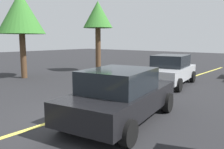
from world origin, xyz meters
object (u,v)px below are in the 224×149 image
Objects in this scene: tree_left_verge at (21,13)px; tree_centre_verge at (98,16)px; car_silver_crossing at (170,70)px; car_black_mid_road at (121,95)px.

tree_left_verge is 1.01× the size of tree_centre_verge.
tree_left_verge reaches higher than car_silver_crossing.
tree_centre_verge reaches higher than car_silver_crossing.
tree_centre_verge reaches higher than car_black_mid_road.
car_silver_crossing is 9.51m from tree_left_verge.
tree_centre_verge is at bearing -15.37° from tree_left_verge.
tree_left_verge is (-3.84, 8.10, 3.19)m from car_silver_crossing.
tree_centre_verge is at bearing 46.70° from car_black_mid_road.
car_black_mid_road is 1.04× the size of car_silver_crossing.
car_silver_crossing is 7.57m from tree_centre_verge.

